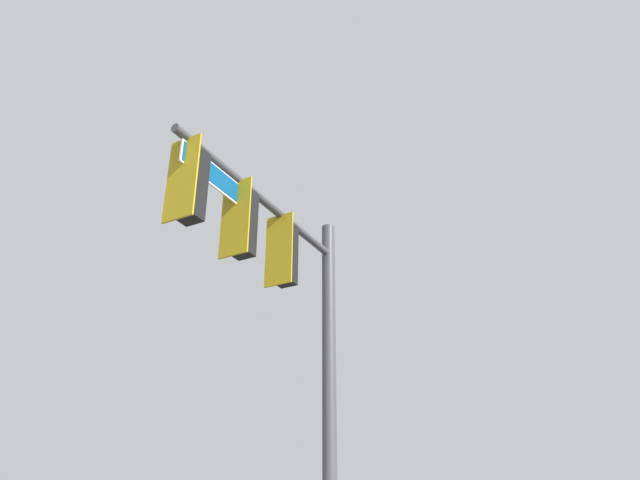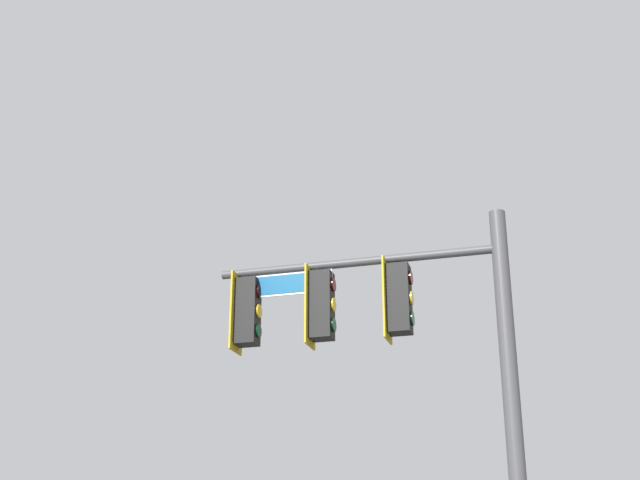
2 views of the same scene
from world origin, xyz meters
TOP-DOWN VIEW (x-y plane):
  - signal_pole_near at (-4.29, -7.82)m, footprint 4.58×1.23m

SIDE VIEW (x-z plane):
  - signal_pole_near at x=-4.29m, z-range 1.38..8.59m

